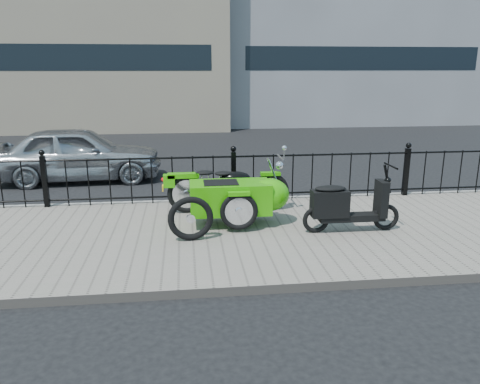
{
  "coord_description": "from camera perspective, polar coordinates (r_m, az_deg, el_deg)",
  "views": [
    {
      "loc": [
        -0.91,
        -7.43,
        2.65
      ],
      "look_at": [
        -0.04,
        -0.1,
        0.67
      ],
      "focal_mm": 35.0,
      "sensor_mm": 36.0,
      "label": 1
    }
  ],
  "objects": [
    {
      "name": "sedan_car",
      "position": [
        11.77,
        -19.11,
        4.44
      ],
      "size": [
        3.92,
        1.76,
        1.31
      ],
      "primitive_type": "imported",
      "rotation": [
        0.0,
        0.0,
        1.63
      ],
      "color": "#A5A7AC",
      "rests_on": "ground"
    },
    {
      "name": "iron_fence",
      "position": [
        9.02,
        -0.8,
        1.82
      ],
      "size": [
        14.11,
        0.11,
        1.08
      ],
      "color": "black",
      "rests_on": "sidewalk"
    },
    {
      "name": "scooter",
      "position": [
        7.51,
        12.72,
        -1.71
      ],
      "size": [
        1.57,
        0.46,
        1.07
      ],
      "color": "black",
      "rests_on": "sidewalk"
    },
    {
      "name": "ground",
      "position": [
        7.94,
        0.2,
        -4.44
      ],
      "size": [
        120.0,
        120.0,
        0.0
      ],
      "primitive_type": "plane",
      "color": "black",
      "rests_on": "ground"
    },
    {
      "name": "curb",
      "position": [
        9.29,
        -0.88,
        -1.15
      ],
      "size": [
        30.0,
        0.1,
        0.12
      ],
      "primitive_type": "cube",
      "color": "gray",
      "rests_on": "ground"
    },
    {
      "name": "sidewalk",
      "position": [
        7.46,
        0.67,
        -5.28
      ],
      "size": [
        30.0,
        3.8,
        0.12
      ],
      "primitive_type": "cube",
      "color": "gray",
      "rests_on": "ground"
    },
    {
      "name": "spare_tire",
      "position": [
        7.0,
        -6.03,
        -3.24
      ],
      "size": [
        0.69,
        0.16,
        0.68
      ],
      "primitive_type": "torus",
      "rotation": [
        1.57,
        0.0,
        0.1
      ],
      "color": "black",
      "rests_on": "sidewalk"
    },
    {
      "name": "motorcycle_sidecar",
      "position": [
        7.77,
        -0.01,
        -0.3
      ],
      "size": [
        2.28,
        1.48,
        0.98
      ],
      "color": "black",
      "rests_on": "sidewalk"
    }
  ]
}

